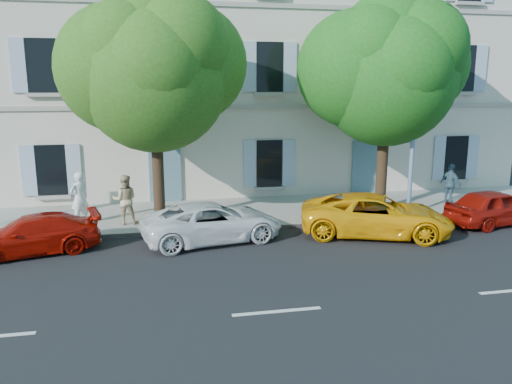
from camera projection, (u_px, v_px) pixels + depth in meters
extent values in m
plane|color=black|center=(246.00, 253.00, 14.83)|extent=(90.00, 90.00, 0.00)
cube|color=#A09E96|center=(226.00, 213.00, 19.08)|extent=(36.00, 4.50, 0.15)
cube|color=#9E998E|center=(234.00, 229.00, 17.00)|extent=(36.00, 0.16, 0.16)
cube|color=beige|center=(208.00, 60.00, 23.34)|extent=(28.00, 7.00, 12.00)
imported|color=#A10E04|center=(31.00, 235.00, 14.67)|extent=(4.19, 2.50, 1.14)
imported|color=white|center=(213.00, 222.00, 15.85)|extent=(4.79, 2.89, 1.25)
imported|color=#FFAF0A|center=(376.00, 215.00, 16.45)|extent=(5.38, 3.74, 1.37)
imported|color=#981109|center=(495.00, 207.00, 17.71)|extent=(4.00, 2.28, 1.28)
cylinder|color=#3A2819|center=(158.00, 179.00, 17.19)|extent=(0.39, 0.39, 3.12)
ellipsoid|color=#3B7A1F|center=(154.00, 77.00, 16.46)|extent=(5.00, 5.00, 5.50)
cylinder|color=#3A2819|center=(382.00, 170.00, 19.01)|extent=(0.41, 0.41, 3.11)
ellipsoid|color=#24791F|center=(387.00, 77.00, 18.28)|extent=(5.06, 5.06, 5.56)
cylinder|color=#7293BF|center=(415.00, 107.00, 17.82)|extent=(0.16, 0.16, 7.90)
imported|color=white|center=(80.00, 198.00, 17.22)|extent=(0.79, 0.76, 1.82)
imported|color=#CFB385|center=(125.00, 200.00, 17.21)|extent=(0.85, 0.67, 1.73)
imported|color=#43687C|center=(450.00, 184.00, 20.13)|extent=(0.69, 1.04, 1.64)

